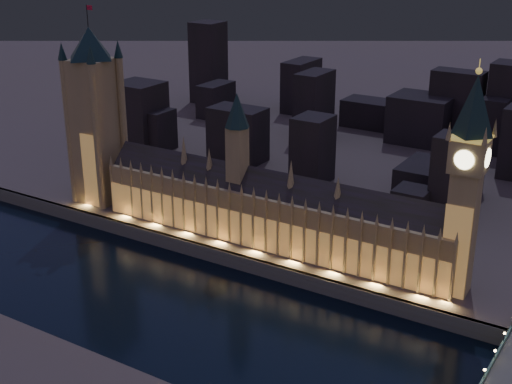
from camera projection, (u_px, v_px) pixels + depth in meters
The scene contains 7 objects.
ground_plane at pixel (185, 301), 333.97m from camera, with size 2000.00×2000.00×0.00m, color black.
north_bank at pixel (487, 87), 744.50m from camera, with size 2000.00×960.00×8.00m, color #4F4540.
embankment_wall at pixel (233, 260), 365.02m from camera, with size 2000.00×2.50×8.00m, color #545243.
palace_of_westminster at pixel (268, 210), 369.34m from camera, with size 202.00×22.00×78.00m.
victoria_tower at pixel (95, 107), 414.10m from camera, with size 31.68×31.68×115.40m.
elizabeth_tower at pixel (468, 169), 305.54m from camera, with size 18.00×18.00×106.56m.
city_backdrop at pixel (438, 127), 501.15m from camera, with size 469.37×215.63×74.54m.
Camera 1 is at (183.69, -231.37, 167.34)m, focal length 50.00 mm.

